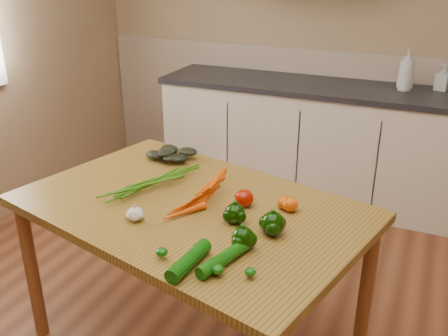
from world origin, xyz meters
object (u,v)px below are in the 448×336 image
Objects in this scene: pepper_a at (235,214)px; tomato_a at (244,198)px; tomato_b at (285,203)px; carrot_bunch at (186,191)px; garlic_bulb at (135,214)px; pepper_b at (273,224)px; leafy_greens at (172,150)px; pepper_c at (243,238)px; soap_bottle_b at (443,77)px; zucchini_a at (223,259)px; table at (191,222)px; tomato_c at (290,205)px; zucchini_b at (189,260)px; soap_bottle_a at (407,70)px.

pepper_a is 0.15m from tomato_a.
carrot_bunch is at bearing -168.87° from tomato_b.
pepper_b is at bearing 12.69° from garlic_bulb.
carrot_bunch is 0.47m from leafy_greens.
garlic_bulb is at bearing 177.88° from pepper_c.
soap_bottle_b is 0.77× the size of zucchini_a.
pepper_c reaches higher than table.
tomato_a is at bearing 39.38° from garlic_bulb.
leafy_greens is 3.10× the size of garlic_bulb.
tomato_a is at bearing -169.80° from tomato_c.
pepper_b is 0.28m from zucchini_a.
tomato_b is 0.28× the size of zucchini_b.
soap_bottle_a is 3.55× the size of tomato_a.
tomato_c is at bearing 46.47° from pepper_a.
soap_bottle_a is 2.08m from carrot_bunch.
carrot_bunch is 1.30× the size of leafy_greens.
zucchini_b is (-0.03, -0.35, -0.01)m from pepper_a.
zucchini_b is (-0.01, -0.50, -0.01)m from tomato_a.
tomato_b is 0.94× the size of tomato_c.
soap_bottle_b is at bearing 74.59° from tomato_b.
zucchini_b is at bearing -149.33° from zucchini_a.
carrot_bunch is 0.30m from pepper_a.
table is at bearing 57.60° from garlic_bulb.
soap_bottle_b is 2.24m from pepper_b.
tomato_c is (0.03, -0.01, 0.00)m from tomato_b.
carrot_bunch is at bearing 69.42° from garlic_bulb.
soap_bottle_a is 1.89m from tomato_b.
soap_bottle_a is at bearing 83.58° from carrot_bunch.
pepper_a reaches higher than carrot_bunch.
soap_bottle_a is 1.38× the size of leafy_greens.
tomato_a is at bearing 137.20° from pepper_b.
pepper_b is 1.07× the size of pepper_c.
pepper_c is 1.36× the size of tomato_b.
soap_bottle_a is 1.86m from leafy_greens.
tomato_b is at bearing 156.63° from tomato_c.
pepper_b is (0.41, -0.10, 0.13)m from table.
table is at bearing -165.05° from tomato_c.
pepper_c is at bearing -20.71° from table.
soap_bottle_b is at bearing 80.24° from table.
tomato_c is (0.01, 0.21, -0.02)m from pepper_b.
soap_bottle_b is 2.52m from zucchini_a.
soap_bottle_a reaches higher than zucchini_b.
table is 8.97× the size of soap_bottle_b.
garlic_bulb reaches higher than zucchini_b.
soap_bottle_a is 3.49× the size of pepper_a.
soap_bottle_a reaches higher than soap_bottle_b.
tomato_c is at bearing 10.20° from tomato_a.
pepper_a is at bearing 104.57° from zucchini_a.
pepper_b is 0.21m from tomato_c.
soap_bottle_a is at bearing 82.26° from pepper_b.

